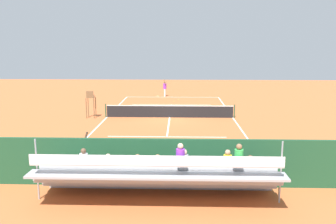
% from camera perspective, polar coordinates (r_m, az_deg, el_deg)
% --- Properties ---
extents(ground_plane, '(60.00, 60.00, 0.00)m').
position_cam_1_polar(ground_plane, '(28.81, 0.26, -0.86)').
color(ground_plane, '#BC6033').
extents(court_line_markings, '(10.10, 22.20, 0.01)m').
position_cam_1_polar(court_line_markings, '(28.85, 0.27, -0.84)').
color(court_line_markings, white).
rests_on(court_line_markings, ground).
extents(tennis_net, '(10.30, 0.10, 1.07)m').
position_cam_1_polar(tennis_net, '(28.72, 0.26, 0.12)').
color(tennis_net, black).
rests_on(tennis_net, ground).
extents(backdrop_wall, '(18.00, 0.16, 2.00)m').
position_cam_1_polar(backdrop_wall, '(15.02, -1.28, -7.90)').
color(backdrop_wall, '#1E4C2D').
rests_on(backdrop_wall, ground).
extents(bleacher_stand, '(9.06, 2.40, 2.48)m').
position_cam_1_polar(bleacher_stand, '(13.78, -1.23, -9.89)').
color(bleacher_stand, '#9EA0A5').
rests_on(bleacher_stand, ground).
extents(umpire_chair, '(0.67, 0.67, 2.14)m').
position_cam_1_polar(umpire_chair, '(29.11, -12.05, 1.65)').
color(umpire_chair, brown).
rests_on(umpire_chair, ground).
extents(courtside_bench, '(1.80, 0.40, 0.93)m').
position_cam_1_polar(courtside_bench, '(15.92, 7.63, -8.60)').
color(courtside_bench, '#33383D').
rests_on(courtside_bench, ground).
extents(equipment_bag, '(0.90, 0.36, 0.36)m').
position_cam_1_polar(equipment_bag, '(15.85, 1.28, -10.04)').
color(equipment_bag, black).
rests_on(equipment_bag, ground).
extents(tennis_player, '(0.37, 0.53, 1.93)m').
position_cam_1_polar(tennis_player, '(39.95, -0.50, 3.89)').
color(tennis_player, white).
rests_on(tennis_player, ground).
extents(tennis_racket, '(0.31, 0.56, 0.03)m').
position_cam_1_polar(tennis_racket, '(40.29, -1.63, 2.50)').
color(tennis_racket, black).
rests_on(tennis_racket, ground).
extents(tennis_ball_near, '(0.07, 0.07, 0.07)m').
position_cam_1_polar(tennis_ball_near, '(37.58, 1.66, 1.93)').
color(tennis_ball_near, '#CCDB33').
rests_on(tennis_ball_near, ground).
extents(tennis_ball_far, '(0.07, 0.07, 0.07)m').
position_cam_1_polar(tennis_ball_far, '(36.52, 0.96, 1.67)').
color(tennis_ball_far, '#CCDB33').
rests_on(tennis_ball_far, ground).
extents(line_judge, '(0.42, 0.55, 1.93)m').
position_cam_1_polar(line_judge, '(16.63, -12.77, -6.26)').
color(line_judge, '#232328').
rests_on(line_judge, ground).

